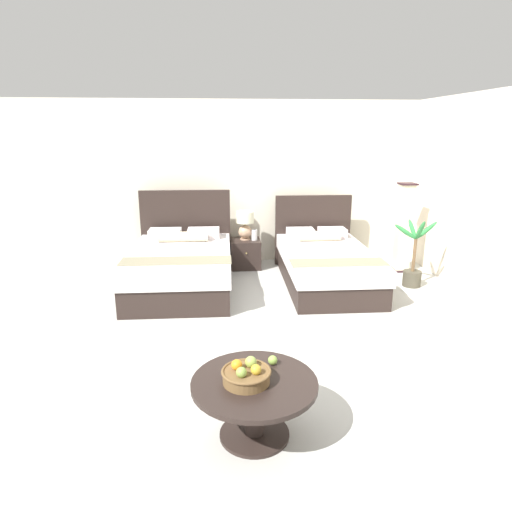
# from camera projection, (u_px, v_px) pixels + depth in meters

# --- Properties ---
(ground_plane) EXTENTS (9.29, 9.61, 0.02)m
(ground_plane) POSITION_uv_depth(u_px,v_px,m) (268.00, 338.00, 4.70)
(ground_plane) COLOR #B5B4AE
(wall_back) EXTENTS (9.29, 0.12, 2.59)m
(wall_back) POSITION_uv_depth(u_px,v_px,m) (247.00, 183.00, 7.23)
(wall_back) COLOR silver
(wall_back) RESTS_ON ground
(bed_near_window) EXTENTS (1.41, 2.11, 1.24)m
(bed_near_window) POSITION_uv_depth(u_px,v_px,m) (181.00, 266.00, 6.13)
(bed_near_window) COLOR black
(bed_near_window) RESTS_ON ground
(bed_near_corner) EXTENTS (1.25, 2.18, 1.13)m
(bed_near_corner) POSITION_uv_depth(u_px,v_px,m) (325.00, 264.00, 6.31)
(bed_near_corner) COLOR black
(bed_near_corner) RESTS_ON ground
(nightstand) EXTENTS (0.47, 0.48, 0.45)m
(nightstand) POSITION_uv_depth(u_px,v_px,m) (245.00, 254.00, 7.07)
(nightstand) COLOR black
(nightstand) RESTS_ON ground
(table_lamp) EXTENTS (0.27, 0.27, 0.45)m
(table_lamp) POSITION_uv_depth(u_px,v_px,m) (245.00, 224.00, 6.96)
(table_lamp) COLOR tan
(table_lamp) RESTS_ON nightstand
(vase) EXTENTS (0.09, 0.09, 0.17)m
(vase) POSITION_uv_depth(u_px,v_px,m) (254.00, 235.00, 6.96)
(vase) COLOR silver
(vase) RESTS_ON nightstand
(coffee_table) EXTENTS (0.88, 0.88, 0.44)m
(coffee_table) POSITION_uv_depth(u_px,v_px,m) (254.00, 396.00, 3.10)
(coffee_table) COLOR black
(coffee_table) RESTS_ON ground
(fruit_bowl) EXTENTS (0.35, 0.35, 0.16)m
(fruit_bowl) POSITION_uv_depth(u_px,v_px,m) (246.00, 374.00, 3.04)
(fruit_bowl) COLOR brown
(fruit_bowl) RESTS_ON coffee_table
(loose_apple) EXTENTS (0.07, 0.07, 0.07)m
(loose_apple) POSITION_uv_depth(u_px,v_px,m) (273.00, 360.00, 3.27)
(loose_apple) COLOR #8DB349
(loose_apple) RESTS_ON coffee_table
(floor_lamp_corner) EXTENTS (0.24, 0.24, 1.36)m
(floor_lamp_corner) POSITION_uv_depth(u_px,v_px,m) (404.00, 228.00, 6.77)
(floor_lamp_corner) COLOR #301B20
(floor_lamp_corner) RESTS_ON ground
(potted_palm) EXTENTS (0.59, 0.50, 0.99)m
(potted_palm) POSITION_uv_depth(u_px,v_px,m) (413.00, 265.00, 6.18)
(potted_palm) COLOR #454033
(potted_palm) RESTS_ON ground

